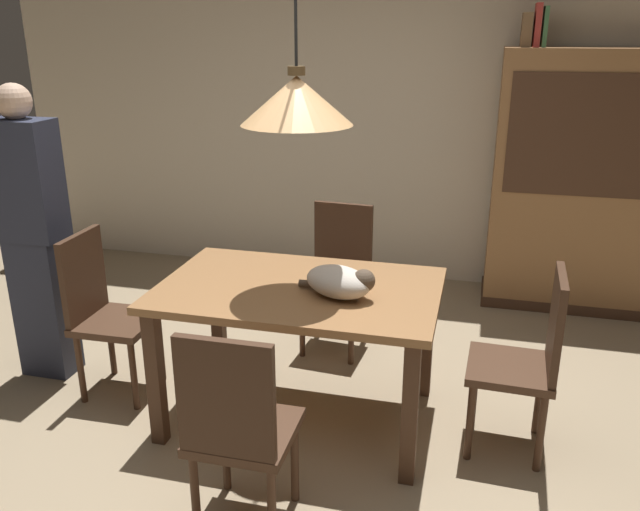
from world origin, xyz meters
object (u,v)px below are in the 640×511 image
Objects in this scene: chair_near_front at (237,425)px; pendant_lamp at (297,100)px; chair_left_side at (103,307)px; chair_right_side at (529,355)px; dining_table at (299,305)px; book_red_tall at (537,25)px; chair_far_back at (338,271)px; book_green_slim at (545,27)px; person_standing at (34,235)px; cat_sleeping at (340,282)px; hutch_bookcase at (572,188)px; book_brown_thick at (526,30)px.

chair_near_front is 1.45m from pendant_lamp.
chair_left_side and chair_right_side have the same top height.
pendant_lamp reaches higher than dining_table.
book_red_tall is (1.12, 1.94, 1.34)m from dining_table.
chair_left_side is 1.44m from chair_far_back.
book_green_slim reaches higher than person_standing.
pendant_lamp is (-0.23, 0.08, 0.84)m from cat_sleeping.
chair_right_side is (2.26, -0.00, 0.00)m from chair_left_side.
person_standing is at bearing -146.35° from book_green_slim.
chair_near_front is 1.00× the size of chair_far_back.
pendant_lamp is (-0.00, 0.00, 1.01)m from dining_table.
pendant_lamp is (-0.01, -0.88, 1.15)m from chair_far_back.
person_standing is at bearing 174.28° from cat_sleeping.
cat_sleeping is 0.87m from pendant_lamp.
chair_left_side is 2.26m from chair_right_side.
chair_right_side and chair_far_back have the same top height.
hutch_bookcase reaches higher than person_standing.
book_brown_thick is at bearing 92.14° from chair_right_side.
hutch_bookcase reaches higher than chair_right_side.
chair_near_front is at bearing -89.97° from pendant_lamp.
hutch_bookcase is (2.60, 1.95, 0.38)m from chair_left_side.
pendant_lamp is at bearing 90.03° from chair_near_front.
chair_left_side reaches higher than dining_table.
chair_near_front is 3.32× the size of book_red_tall.
book_red_tall is at bearing 60.01° from dining_table.
dining_table is at bearing -121.07° from book_green_slim.
book_brown_thick is 0.14× the size of person_standing.
pendant_lamp is at bearing 126.87° from dining_table.
book_brown_thick reaches higher than dining_table.
dining_table is at bearing 161.06° from cat_sleeping.
chair_left_side is at bearing -142.21° from chair_far_back.
chair_left_side is at bearing 179.97° from chair_right_side.
book_green_slim reaches higher than book_brown_thick.
cat_sleeping is at bearing -3.24° from chair_left_side.
book_brown_thick is (1.05, 1.07, 1.45)m from chair_far_back.
chair_far_back is 0.55× the size of person_standing.
pendant_lamp is 4.64× the size of book_red_tall.
person_standing is (-2.77, -1.84, -1.12)m from book_green_slim.
chair_left_side is at bearing -139.76° from book_green_slim.
chair_left_side is at bearing -179.91° from pendant_lamp.
book_red_tall reaches higher than cat_sleeping.
cat_sleeping is at bearing -18.94° from dining_table.
chair_near_front is at bearing -111.68° from book_red_tall.
chair_right_side is 3.58× the size of book_green_slim.
chair_left_side is 0.72× the size of pendant_lamp.
hutch_bookcase is 1.15m from book_brown_thick.
book_green_slim is (0.12, 0.00, 0.02)m from book_brown_thick.
cat_sleeping is (0.22, -0.96, 0.32)m from chair_far_back.
pendant_lamp is 5.42× the size of book_brown_thick.
chair_far_back is 3.88× the size of book_brown_thick.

